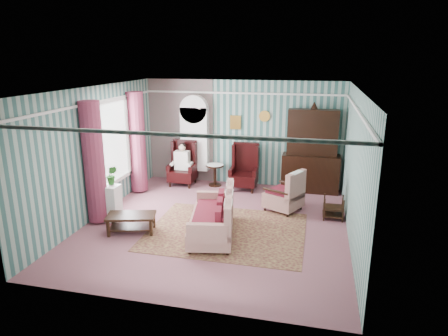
% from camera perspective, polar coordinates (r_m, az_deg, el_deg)
% --- Properties ---
extents(floor, '(6.00, 6.00, 0.00)m').
position_cam_1_polar(floor, '(8.75, -1.12, -8.04)').
color(floor, '#844D5A').
rests_on(floor, ground).
extents(room_shell, '(5.53, 6.02, 2.91)m').
position_cam_1_polar(room_shell, '(8.48, -4.95, 5.36)').
color(room_shell, '#35615B').
rests_on(room_shell, ground).
extents(bookcase, '(0.80, 0.28, 2.24)m').
position_cam_1_polar(bookcase, '(11.36, -4.21, 3.49)').
color(bookcase, silver).
rests_on(bookcase, floor).
extents(dresser_hutch, '(1.50, 0.56, 2.36)m').
position_cam_1_polar(dresser_hutch, '(10.73, 12.42, 2.75)').
color(dresser_hutch, black).
rests_on(dresser_hutch, floor).
extents(wingback_left, '(0.76, 0.80, 1.25)m').
position_cam_1_polar(wingback_left, '(11.20, -5.97, 0.65)').
color(wingback_left, black).
rests_on(wingback_left, floor).
extents(wingback_right, '(0.76, 0.80, 1.25)m').
position_cam_1_polar(wingback_right, '(10.76, 2.87, 0.10)').
color(wingback_right, black).
rests_on(wingback_right, floor).
extents(seated_woman, '(0.44, 0.40, 1.18)m').
position_cam_1_polar(seated_woman, '(11.21, -5.96, 0.48)').
color(seated_woman, white).
rests_on(seated_woman, floor).
extents(round_side_table, '(0.50, 0.50, 0.60)m').
position_cam_1_polar(round_side_table, '(11.17, -1.30, -1.03)').
color(round_side_table, black).
rests_on(round_side_table, floor).
extents(nest_table, '(0.45, 0.38, 0.54)m').
position_cam_1_polar(nest_table, '(9.26, 15.37, -5.45)').
color(nest_table, black).
rests_on(nest_table, floor).
extents(plant_stand, '(0.55, 0.35, 0.80)m').
position_cam_1_polar(plant_stand, '(9.20, -16.30, -4.79)').
color(plant_stand, white).
rests_on(plant_stand, floor).
extents(rug, '(3.20, 2.60, 0.01)m').
position_cam_1_polar(rug, '(8.41, 0.38, -8.99)').
color(rug, '#47171C').
rests_on(rug, floor).
extents(sofa, '(1.36, 2.05, 1.04)m').
position_cam_1_polar(sofa, '(8.05, -1.79, -6.21)').
color(sofa, '#B9A88F').
rests_on(sofa, floor).
extents(floral_armchair, '(1.06, 1.08, 0.95)m').
position_cam_1_polar(floral_armchair, '(9.45, 8.53, -3.26)').
color(floral_armchair, beige).
rests_on(floral_armchair, floor).
extents(coffee_table, '(1.07, 0.75, 0.39)m').
position_cam_1_polar(coffee_table, '(8.51, -13.07, -7.73)').
color(coffee_table, black).
rests_on(coffee_table, floor).
extents(potted_plant_a, '(0.48, 0.46, 0.43)m').
position_cam_1_polar(potted_plant_a, '(8.94, -17.64, -1.34)').
color(potted_plant_a, '#20541A').
rests_on(potted_plant_a, plant_stand).
extents(potted_plant_b, '(0.28, 0.24, 0.43)m').
position_cam_1_polar(potted_plant_b, '(9.05, -15.75, -0.99)').
color(potted_plant_b, '#1E4A17').
rests_on(potted_plant_b, plant_stand).
extents(potted_plant_c, '(0.26, 0.26, 0.41)m').
position_cam_1_polar(potted_plant_c, '(9.06, -17.16, -1.13)').
color(potted_plant_c, '#174B1A').
rests_on(potted_plant_c, plant_stand).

